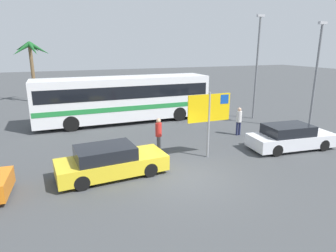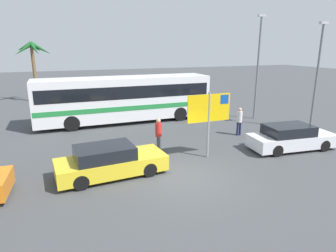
% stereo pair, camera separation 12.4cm
% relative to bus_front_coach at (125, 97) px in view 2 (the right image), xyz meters
% --- Properties ---
extents(ground, '(120.00, 120.00, 0.00)m').
position_rel_bus_front_coach_xyz_m(ground, '(0.06, -10.16, -1.78)').
color(ground, '#424447').
extents(bus_front_coach, '(12.11, 2.67, 3.17)m').
position_rel_bus_front_coach_xyz_m(bus_front_coach, '(0.00, 0.00, 0.00)').
color(bus_front_coach, white).
rests_on(bus_front_coach, ground).
extents(ferry_sign, '(2.20, 0.11, 3.20)m').
position_rel_bus_front_coach_xyz_m(ferry_sign, '(2.15, -8.38, 0.54)').
color(ferry_sign, gray).
rests_on(ferry_sign, ground).
extents(car_white, '(4.68, 2.12, 1.32)m').
position_rel_bus_front_coach_xyz_m(car_white, '(6.72, -8.94, -1.15)').
color(car_white, silver).
rests_on(car_white, ground).
extents(car_yellow, '(4.58, 2.08, 1.32)m').
position_rel_bus_front_coach_xyz_m(car_yellow, '(-2.71, -8.79, -1.15)').
color(car_yellow, yellow).
rests_on(car_yellow, ground).
extents(pedestrian_by_bus, '(0.32, 0.32, 1.71)m').
position_rel_bus_front_coach_xyz_m(pedestrian_by_bus, '(5.65, -5.82, -0.78)').
color(pedestrian_by_bus, '#1E2347').
rests_on(pedestrian_by_bus, ground).
extents(pedestrian_crossing_lot, '(0.32, 0.32, 1.80)m').
position_rel_bus_front_coach_xyz_m(pedestrian_crossing_lot, '(0.10, -6.91, -0.72)').
color(pedestrian_crossing_lot, '#4C4C51').
rests_on(pedestrian_crossing_lot, ground).
extents(lamp_post_left_side, '(0.56, 0.20, 6.68)m').
position_rel_bus_front_coach_xyz_m(lamp_post_left_side, '(10.76, -6.41, 1.88)').
color(lamp_post_left_side, slate).
rests_on(lamp_post_left_side, ground).
extents(lamp_post_right_side, '(0.56, 0.20, 7.37)m').
position_rel_bus_front_coach_xyz_m(lamp_post_right_side, '(9.21, -2.60, 2.23)').
color(lamp_post_right_side, slate).
rests_on(lamp_post_right_side, ground).
extents(palm_tree_seaside, '(3.38, 3.49, 5.69)m').
position_rel_bus_front_coach_xyz_m(palm_tree_seaside, '(-6.21, 10.89, 2.73)').
color(palm_tree_seaside, brown).
rests_on(palm_tree_seaside, ground).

